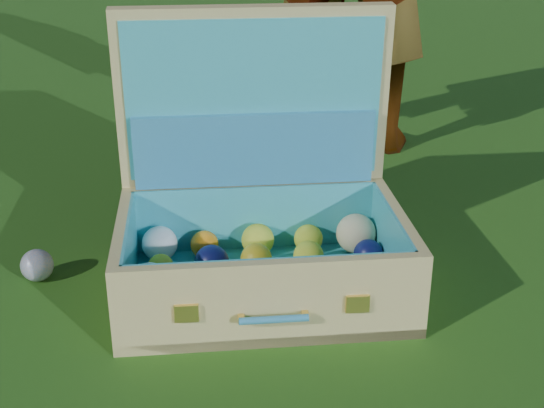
{
  "coord_description": "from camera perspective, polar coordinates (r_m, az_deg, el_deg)",
  "views": [
    {
      "loc": [
        0.48,
        -1.5,
        0.83
      ],
      "look_at": [
        0.11,
        -0.05,
        0.18
      ],
      "focal_mm": 50.0,
      "sensor_mm": 36.0,
      "label": 1
    }
  ],
  "objects": [
    {
      "name": "suitcase",
      "position": [
        1.63,
        -0.93,
        -0.63
      ],
      "size": [
        0.71,
        0.62,
        0.58
      ],
      "rotation": [
        0.0,
        0.0,
        0.35
      ],
      "color": "tan",
      "rests_on": "ground"
    },
    {
      "name": "ground",
      "position": [
        1.78,
        -3.16,
        -4.34
      ],
      "size": [
        60.0,
        60.0,
        0.0
      ],
      "primitive_type": "plane",
      "color": "#215114",
      "rests_on": "ground"
    },
    {
      "name": "stray_ball",
      "position": [
        1.76,
        -17.28,
        -4.43
      ],
      "size": [
        0.07,
        0.07,
        0.07
      ],
      "primitive_type": "sphere",
      "color": "#4779B8",
      "rests_on": "ground"
    }
  ]
}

